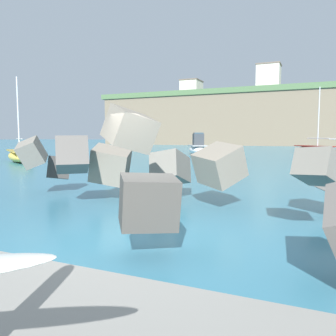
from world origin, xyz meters
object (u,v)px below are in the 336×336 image
object	(u,v)px
boat_mid_left	(20,155)
station_building_west	(191,91)
station_building_central	(269,78)
boat_mid_centre	(198,148)
boat_near_right	(315,149)

from	to	relation	value
boat_mid_left	station_building_west	size ratio (longest dim) A/B	0.95
station_building_central	boat_mid_centre	bearing A→B (deg)	-91.18
boat_mid_centre	station_building_west	size ratio (longest dim) A/B	0.64
boat_near_right	boat_mid_centre	xyz separation A→B (m)	(-11.91, -7.67, 0.24)
station_building_west	boat_mid_centre	bearing A→B (deg)	-69.66
station_building_central	boat_near_right	bearing A→B (deg)	-75.36
boat_mid_centre	station_building_west	bearing A→B (deg)	110.34
boat_mid_centre	station_building_west	distance (m)	70.68
boat_mid_left	station_building_central	bearing A→B (deg)	81.12
boat_near_right	station_building_central	size ratio (longest dim) A/B	1.22
boat_near_right	boat_mid_centre	bearing A→B (deg)	-147.21
station_building_west	boat_mid_left	bearing A→B (deg)	-79.65
boat_mid_centre	boat_mid_left	bearing A→B (deg)	-119.70
boat_near_right	boat_mid_left	bearing A→B (deg)	-131.56
boat_mid_left	station_building_central	world-z (taller)	station_building_central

